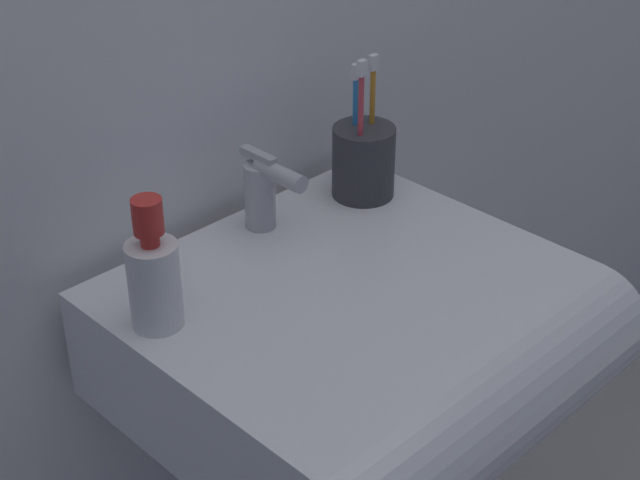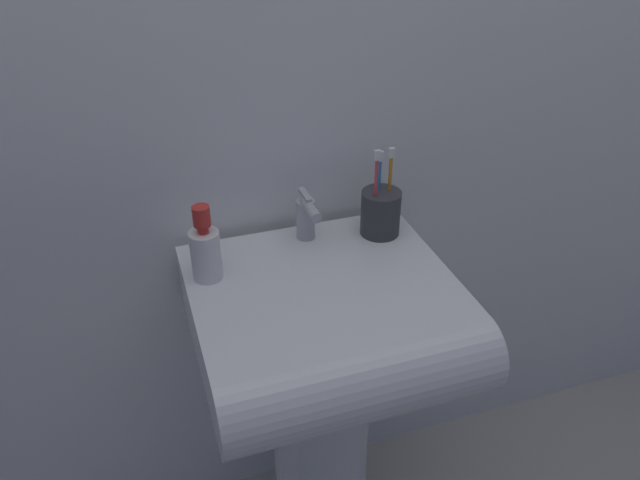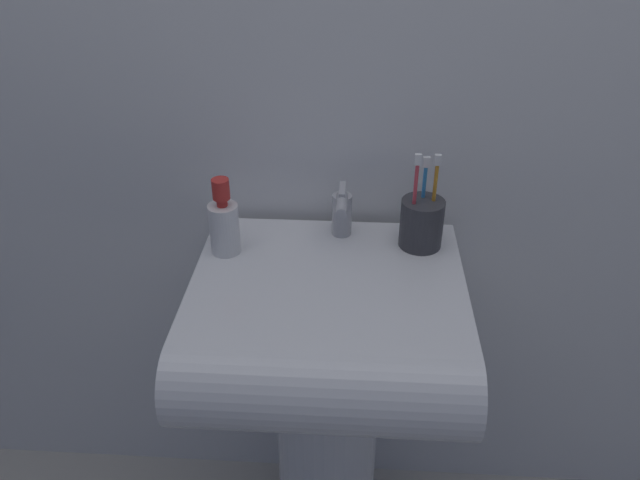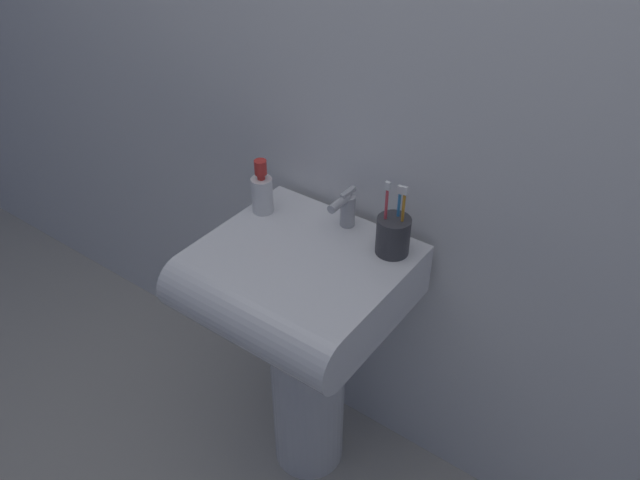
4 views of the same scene
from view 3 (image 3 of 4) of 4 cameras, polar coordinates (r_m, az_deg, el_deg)
name	(u,v)px [view 3 (image 3 of 4)]	position (r m, az deg, el deg)	size (l,w,h in m)	color
wall_back	(337,12)	(1.18, 1.57, 20.14)	(5.00, 0.05, 2.40)	white
sink_pedestal	(327,453)	(1.44, 0.62, -18.86)	(0.21, 0.21, 0.65)	white
sink_basin	(326,327)	(1.12, 0.59, -7.99)	(0.49, 0.47, 0.14)	white
faucet	(342,212)	(1.21, 2.01, 2.60)	(0.04, 0.10, 0.10)	#B7B7BC
toothbrush_cup	(422,222)	(1.19, 9.27, 1.62)	(0.08, 0.08, 0.19)	#38383D
soap_bottle	(224,224)	(1.17, -8.77, 1.45)	(0.06, 0.06, 0.15)	white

